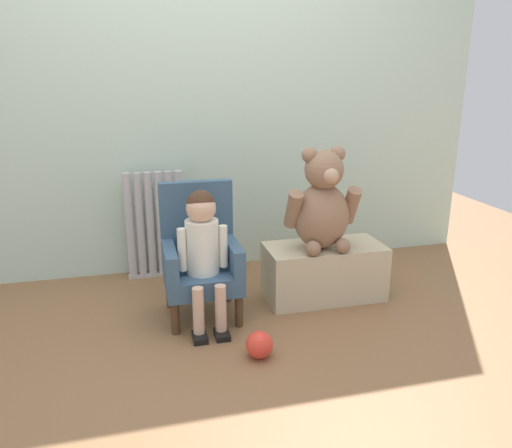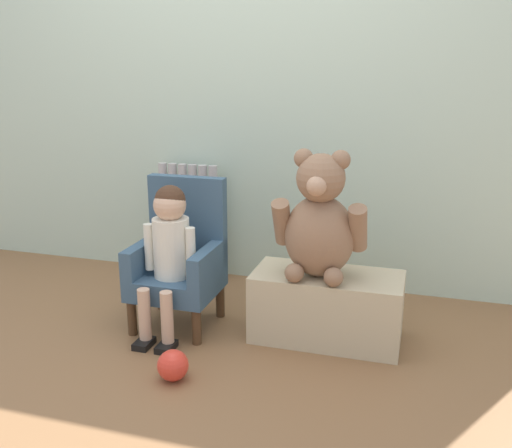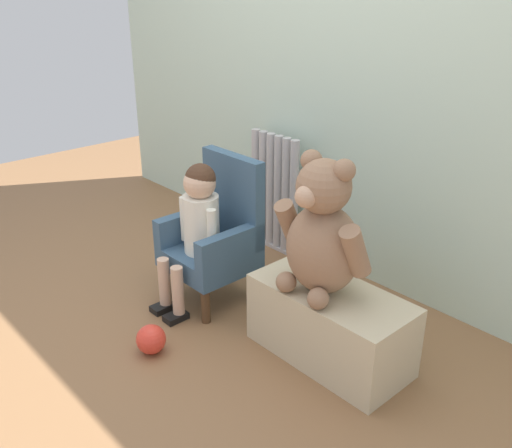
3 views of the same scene
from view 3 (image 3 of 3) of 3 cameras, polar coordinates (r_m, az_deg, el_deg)
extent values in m
plane|color=brown|center=(2.63, -10.82, -11.14)|extent=(6.00, 6.00, 0.00)
cube|color=silver|center=(2.94, 8.05, 18.03)|extent=(3.80, 0.05, 2.40)
cylinder|color=#BAB5B8|center=(3.35, -0.01, 3.99)|extent=(0.05, 0.05, 0.66)
cylinder|color=#BAB5B8|center=(3.31, 0.71, 3.72)|extent=(0.05, 0.05, 0.66)
cylinder|color=#BAB5B8|center=(3.26, 1.46, 3.44)|extent=(0.05, 0.05, 0.66)
cylinder|color=#BAB5B8|center=(3.22, 2.22, 3.16)|extent=(0.05, 0.05, 0.66)
cylinder|color=#BAB5B8|center=(3.18, 3.00, 2.86)|extent=(0.05, 0.05, 0.66)
cylinder|color=#BAB5B8|center=(3.14, 3.80, 2.56)|extent=(0.05, 0.05, 0.66)
cube|color=#BAB5B8|center=(3.38, 1.76, -2.10)|extent=(0.37, 0.05, 0.02)
cube|color=#3A5873|center=(2.78, -4.68, -3.36)|extent=(0.39, 0.37, 0.10)
cube|color=#3A5873|center=(2.76, -2.29, 2.62)|extent=(0.39, 0.06, 0.44)
cube|color=#3A5873|center=(2.85, -6.79, -0.08)|extent=(0.06, 0.37, 0.14)
cube|color=#3A5873|center=(2.61, -2.54, -2.25)|extent=(0.06, 0.37, 0.14)
cylinder|color=#4C331E|center=(2.89, -9.02, -5.56)|extent=(0.04, 0.04, 0.17)
cylinder|color=#4C331E|center=(2.65, -5.06, -8.17)|extent=(0.04, 0.04, 0.17)
cylinder|color=#4C331E|center=(3.04, -4.18, -3.68)|extent=(0.04, 0.04, 0.17)
cylinder|color=#4C331E|center=(2.82, -0.05, -5.95)|extent=(0.04, 0.04, 0.17)
cylinder|color=silver|center=(2.68, -5.49, 0.00)|extent=(0.17, 0.17, 0.28)
sphere|color=#D8AD8E|center=(2.60, -5.66, 4.10)|extent=(0.15, 0.15, 0.15)
sphere|color=#472D1E|center=(2.60, -5.59, 4.52)|extent=(0.14, 0.14, 0.14)
cylinder|color=#D8AD8E|center=(2.74, -9.15, -5.71)|extent=(0.06, 0.06, 0.24)
cube|color=black|center=(2.80, -9.32, -8.24)|extent=(0.07, 0.11, 0.03)
cylinder|color=#D8AD8E|center=(2.66, -7.83, -6.60)|extent=(0.06, 0.06, 0.24)
cube|color=black|center=(2.72, -8.02, -9.19)|extent=(0.07, 0.11, 0.03)
cylinder|color=silver|center=(2.75, -7.14, 0.54)|extent=(0.04, 0.04, 0.22)
cylinder|color=silver|center=(2.59, -4.43, -0.82)|extent=(0.04, 0.04, 0.22)
cube|color=#C5B491|center=(2.41, 7.41, -9.91)|extent=(0.67, 0.32, 0.32)
ellipsoid|color=#926D52|center=(2.24, 6.72, -2.48)|extent=(0.31, 0.27, 0.37)
sphere|color=#926D52|center=(2.13, 6.80, 3.75)|extent=(0.21, 0.21, 0.21)
sphere|color=tan|center=(2.07, 5.03, 2.74)|extent=(0.08, 0.08, 0.08)
sphere|color=#926D52|center=(2.16, 5.57, 6.35)|extent=(0.08, 0.08, 0.08)
sphere|color=#926D52|center=(2.07, 8.82, 5.32)|extent=(0.08, 0.08, 0.08)
cylinder|color=#926D52|center=(2.31, 3.46, -0.02)|extent=(0.08, 0.16, 0.22)
cylinder|color=#926D52|center=(2.12, 9.92, -2.72)|extent=(0.08, 0.16, 0.22)
sphere|color=#926D52|center=(2.29, 3.04, -5.81)|extent=(0.08, 0.08, 0.08)
sphere|color=#926D52|center=(2.19, 6.23, -7.42)|extent=(0.08, 0.08, 0.08)
sphere|color=red|center=(2.50, -10.45, -11.27)|extent=(0.13, 0.13, 0.13)
camera|label=1|loc=(2.49, -64.34, 5.13)|focal=35.00mm
camera|label=2|loc=(1.24, -81.45, -9.34)|focal=40.00mm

